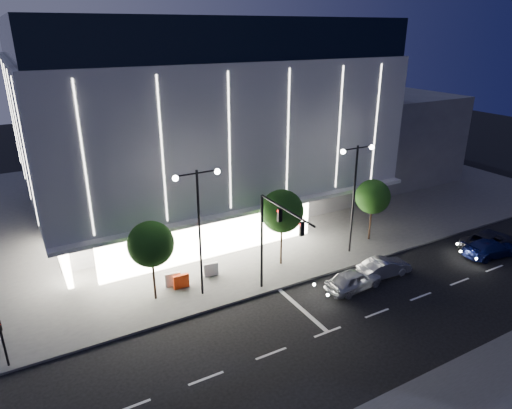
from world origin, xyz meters
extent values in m
plane|color=black|center=(0.00, 0.00, 0.00)|extent=(160.00, 160.00, 0.00)
cube|color=#474747|center=(5.00, 24.00, 0.07)|extent=(70.00, 40.00, 0.15)
cube|color=#4C4C51|center=(3.00, 24.00, 2.00)|extent=(28.00, 21.00, 4.00)
cube|color=#A2A2A8|center=(3.00, 22.00, 9.50)|extent=(30.00, 25.00, 11.00)
cube|color=black|center=(3.00, 22.00, 16.50)|extent=(29.40, 24.50, 3.00)
cube|color=white|center=(0.00, 10.70, 2.00)|extent=(18.00, 0.40, 3.60)
cube|color=white|center=(-10.80, 16.00, 2.00)|extent=(0.40, 10.00, 3.60)
cube|color=#A2A2A8|center=(3.00, 9.70, 4.10)|extent=(30.00, 2.00, 0.30)
cube|color=white|center=(3.00, 9.48, 9.50)|extent=(24.00, 0.06, 10.00)
cube|color=#4C4C51|center=(26.00, 24.00, 5.00)|extent=(16.00, 20.00, 10.00)
cylinder|color=black|center=(1.00, 4.80, 3.50)|extent=(0.18, 0.18, 7.00)
cylinder|color=black|center=(1.00, 1.90, 7.00)|extent=(0.14, 5.80, 0.14)
cube|color=black|center=(1.00, 2.60, 6.40)|extent=(0.28, 0.18, 0.85)
cube|color=black|center=(1.00, 0.20, 6.40)|extent=(0.28, 0.18, 0.85)
sphere|color=#FF0C0C|center=(0.88, 2.60, 6.70)|extent=(0.14, 0.14, 0.14)
cylinder|color=black|center=(-3.00, 6.00, 4.50)|extent=(0.16, 0.16, 9.00)
cylinder|color=black|center=(-3.70, 6.00, 8.80)|extent=(1.40, 0.10, 0.10)
cylinder|color=black|center=(-2.30, 6.00, 8.80)|extent=(1.40, 0.10, 0.10)
sphere|color=white|center=(-4.40, 6.00, 8.70)|extent=(0.36, 0.36, 0.36)
sphere|color=white|center=(-1.60, 6.00, 8.70)|extent=(0.36, 0.36, 0.36)
cylinder|color=black|center=(10.00, 6.00, 4.50)|extent=(0.16, 0.16, 9.00)
cylinder|color=black|center=(9.30, 6.00, 8.80)|extent=(1.40, 0.10, 0.10)
cylinder|color=black|center=(10.70, 6.00, 8.80)|extent=(1.40, 0.10, 0.10)
sphere|color=white|center=(8.60, 6.00, 8.70)|extent=(0.36, 0.36, 0.36)
sphere|color=white|center=(11.40, 6.00, 8.70)|extent=(0.36, 0.36, 0.36)
cylinder|color=black|center=(-15.00, 4.50, 1.50)|extent=(0.12, 0.12, 3.00)
cylinder|color=black|center=(-6.00, 7.00, 1.89)|extent=(0.16, 0.16, 3.78)
sphere|color=#1B3D10|center=(-6.00, 7.00, 4.21)|extent=(3.02, 3.02, 3.02)
sphere|color=#1B3D10|center=(-5.70, 7.20, 3.67)|extent=(2.16, 2.16, 2.16)
sphere|color=#1B3D10|center=(-6.25, 6.85, 3.89)|extent=(1.94, 1.94, 1.94)
cylinder|color=black|center=(4.00, 7.00, 2.03)|extent=(0.16, 0.16, 4.06)
sphere|color=#1B3D10|center=(4.00, 7.00, 4.52)|extent=(3.25, 3.25, 3.25)
sphere|color=#1B3D10|center=(4.30, 7.20, 3.94)|extent=(2.32, 2.32, 2.32)
sphere|color=#1B3D10|center=(3.75, 6.85, 4.18)|extent=(2.09, 2.09, 2.09)
cylinder|color=black|center=(13.00, 7.00, 1.82)|extent=(0.16, 0.16, 3.64)
sphere|color=#1B3D10|center=(13.00, 7.00, 4.06)|extent=(2.91, 2.91, 2.91)
sphere|color=#1B3D10|center=(13.30, 7.20, 3.54)|extent=(2.08, 2.08, 2.08)
sphere|color=#1B3D10|center=(12.75, 6.85, 3.74)|extent=(1.87, 1.87, 1.87)
imported|color=#ABADB3|center=(6.59, 1.54, 0.75)|extent=(4.53, 2.12, 1.50)
imported|color=#A1A3A9|center=(9.79, 1.89, 0.69)|extent=(4.25, 1.75, 1.37)
imported|color=navy|center=(19.54, 0.04, 0.71)|extent=(5.11, 2.56, 1.42)
imported|color=#2A2A2F|center=(20.50, 0.95, 0.75)|extent=(5.56, 2.84, 1.50)
cube|color=silver|center=(-4.42, 7.98, 0.65)|extent=(1.12, 0.39, 1.00)
cube|color=#F93A0D|center=(-3.99, 7.42, 0.65)|extent=(1.11, 0.30, 1.00)
cube|color=silver|center=(-1.49, 7.98, 0.65)|extent=(1.12, 0.38, 1.00)
camera|label=1|loc=(-13.05, -19.40, 17.20)|focal=32.00mm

